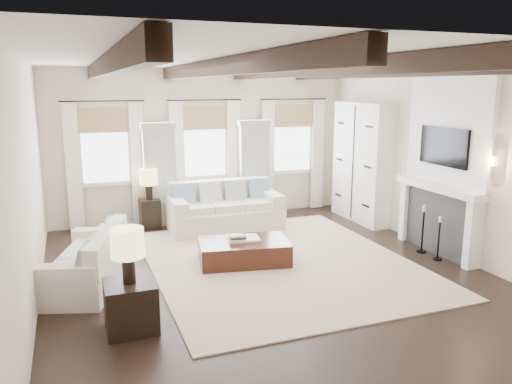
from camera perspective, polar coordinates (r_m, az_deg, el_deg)
name	(u,v)px	position (r m, az deg, el deg)	size (l,w,h in m)	color
ground	(270,276)	(7.71, 1.55, -9.56)	(7.50, 7.50, 0.00)	black
room_shell	(291,144)	(8.34, 4.08, 5.48)	(6.54, 7.54, 3.22)	beige
area_rug	(279,262)	(8.28, 2.65, -7.94)	(4.07, 4.84, 0.02)	#C6AE97
sofa_back	(225,210)	(10.08, -3.60, -2.10)	(2.24, 1.04, 0.95)	silver
sofa_left	(90,263)	(7.67, -18.49, -7.73)	(1.40, 2.08, 0.82)	silver
ottoman	(244,252)	(8.19, -1.41, -6.84)	(1.43, 0.89, 0.37)	black
tray	(244,238)	(8.19, -1.44, -5.33)	(0.50, 0.38, 0.04)	white
book_lower	(237,237)	(8.14, -2.14, -5.15)	(0.26, 0.20, 0.04)	#262628
book_upper	(237,236)	(8.08, -2.23, -5.02)	(0.22, 0.17, 0.03)	beige
side_table_front	(131,306)	(6.21, -14.11, -12.54)	(0.59, 0.59, 0.59)	black
lamp_front	(127,246)	(5.95, -14.48, -6.01)	(0.38, 0.38, 0.66)	black
side_table_back	(150,214)	(10.35, -12.01, -2.44)	(0.40, 0.40, 0.60)	black
lamp_back	(149,179)	(10.19, -12.19, 1.48)	(0.36, 0.36, 0.62)	black
candlestick_near	(439,242)	(8.83, 20.14, -5.38)	(0.15, 0.15, 0.74)	black
candlestick_far	(423,233)	(9.12, 18.50, -4.46)	(0.17, 0.17, 0.83)	black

